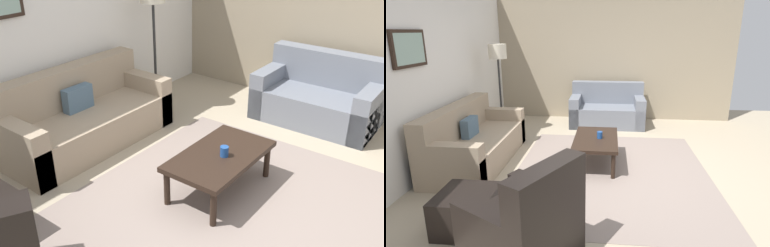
{
  "view_description": "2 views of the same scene",
  "coord_description": "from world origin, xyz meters",
  "views": [
    {
      "loc": [
        -2.69,
        -1.66,
        2.46
      ],
      "look_at": [
        0.31,
        0.58,
        0.63
      ],
      "focal_mm": 39.98,
      "sensor_mm": 36.0,
      "label": 1
    },
    {
      "loc": [
        -4.14,
        0.06,
        1.94
      ],
      "look_at": [
        0.37,
        0.51,
        0.6
      ],
      "focal_mm": 29.51,
      "sensor_mm": 36.0,
      "label": 2
    }
  ],
  "objects": [
    {
      "name": "area_rug",
      "position": [
        0.0,
        0.0,
        0.0
      ],
      "size": [
        3.16,
        2.71,
        0.01
      ],
      "primitive_type": "cube",
      "color": "gray",
      "rests_on": "ground_plane"
    },
    {
      "name": "couch_main",
      "position": [
        0.19,
        2.11,
        0.3
      ],
      "size": [
        2.04,
        0.88,
        0.88
      ],
      "color": "gray",
      "rests_on": "ground_plane"
    },
    {
      "name": "lamp_standing",
      "position": [
        1.49,
        2.08,
        1.41
      ],
      "size": [
        0.32,
        0.32,
        1.71
      ],
      "color": "black",
      "rests_on": "ground_plane"
    },
    {
      "name": "couch_loveseat",
      "position": [
        2.46,
        0.09,
        0.3
      ],
      "size": [
        0.87,
        1.53,
        0.88
      ],
      "color": "slate",
      "rests_on": "ground_plane"
    },
    {
      "name": "ground_plane",
      "position": [
        0.0,
        0.0,
        0.0
      ],
      "size": [
        8.0,
        8.0,
        0.0
      ],
      "primitive_type": "plane",
      "color": "tan"
    },
    {
      "name": "rear_partition",
      "position": [
        0.0,
        2.6,
        1.4
      ],
      "size": [
        6.0,
        0.12,
        2.8
      ],
      "primitive_type": "cube",
      "color": "silver",
      "rests_on": "ground_plane"
    },
    {
      "name": "coffee_table",
      "position": [
        0.3,
        0.24,
        0.36
      ],
      "size": [
        1.1,
        0.64,
        0.41
      ],
      "color": "black",
      "rests_on": "ground_plane"
    },
    {
      "name": "cup",
      "position": [
        0.28,
        0.18,
        0.46
      ],
      "size": [
        0.08,
        0.08,
        0.1
      ],
      "primitive_type": "cylinder",
      "color": "#1E478C",
      "rests_on": "coffee_table"
    },
    {
      "name": "stone_feature_panel",
      "position": [
        3.0,
        0.0,
        1.4
      ],
      "size": [
        0.12,
        5.2,
        2.8
      ],
      "primitive_type": "cube",
      "color": "gray",
      "rests_on": "ground_plane"
    }
  ]
}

